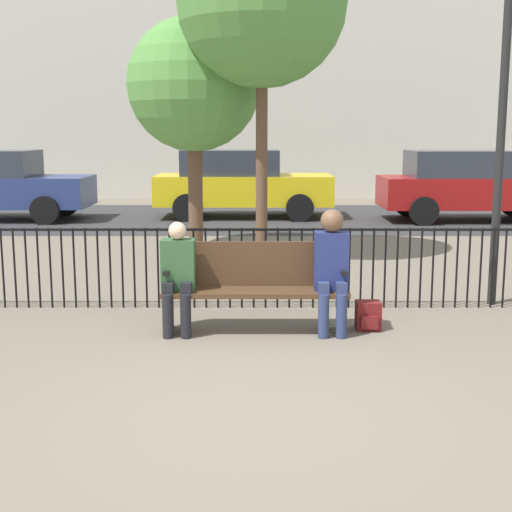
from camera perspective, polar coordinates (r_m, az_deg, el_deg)
ground_plane at (r=5.42m, az=-0.02°, el=-12.34°), size 80.00×80.00×0.00m
park_bench at (r=7.40m, az=0.00°, el=-2.19°), size 1.91×0.45×0.92m
seated_person_0 at (r=7.28m, az=-6.21°, el=-1.30°), size 0.34×0.39×1.15m
seated_person_1 at (r=7.27m, az=6.12°, el=-0.64°), size 0.34×0.39×1.28m
backpack at (r=7.58m, az=9.02°, el=-4.75°), size 0.26×0.24×0.30m
fence_railing at (r=8.32m, az=-0.10°, el=-0.40°), size 9.01×0.03×0.95m
tree_0 at (r=11.56m, az=0.54°, el=19.68°), size 2.63×2.63×5.34m
tree_1 at (r=12.45m, az=-4.93°, el=13.43°), size 2.27×2.27×3.97m
lamp_post at (r=8.86m, az=19.34°, el=13.68°), size 0.28×0.28×4.18m
street_surface at (r=17.14m, az=0.03°, el=3.08°), size 24.00×6.00×0.01m
parked_car_0 at (r=17.23m, az=-1.23°, el=5.91°), size 4.20×1.94×1.62m
parked_car_2 at (r=17.25m, az=16.69°, el=5.50°), size 4.20×1.94×1.62m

